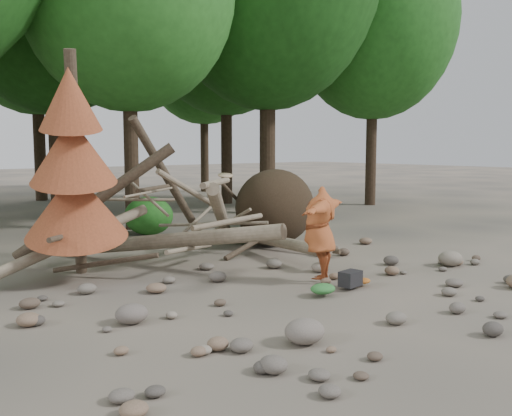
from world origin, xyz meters
TOP-DOWN VIEW (x-y plane):
  - ground at (0.00, 0.00)m, footprint 120.00×120.00m
  - deadfall_pile at (2.02, 4.24)m, footprint 8.55×5.24m
  - dead_conifer at (-3.12, 3.37)m, footprint 2.06×2.16m
  - bush_mid at (0.80, 7.80)m, footprint 1.40×1.40m
  - bush_right at (5.00, 7.00)m, footprint 2.00×2.00m
  - frisbee_thrower at (0.47, 0.58)m, footprint 3.02×1.53m
  - backpack at (0.56, -0.12)m, footprint 0.44×0.33m
  - cloth_green at (-0.20, -0.16)m, footprint 0.46×0.39m
  - cloth_orange at (0.91, -0.13)m, footprint 0.29×0.24m
  - boulder_front_left at (-2.07, -1.65)m, footprint 0.55×0.50m
  - boulder_mid_right at (3.74, -0.14)m, footprint 0.55×0.49m
  - boulder_mid_left at (-3.43, 0.55)m, footprint 0.49×0.44m

SIDE VIEW (x-z plane):
  - ground at x=0.00m, z-range 0.00..0.00m
  - cloth_orange at x=0.91m, z-range 0.00..0.10m
  - cloth_green at x=-0.20m, z-range 0.00..0.17m
  - backpack at x=0.56m, z-range 0.00..0.27m
  - boulder_mid_left at x=-3.43m, z-range 0.00..0.29m
  - boulder_mid_right at x=3.74m, z-range 0.00..0.33m
  - boulder_front_left at x=-2.07m, z-range 0.00..0.33m
  - bush_mid at x=0.80m, z-range 0.00..1.12m
  - bush_right at x=5.00m, z-range 0.00..1.60m
  - deadfall_pile at x=2.02m, z-range -0.70..2.60m
  - frisbee_thrower at x=0.47m, z-range -0.06..1.97m
  - dead_conifer at x=-3.12m, z-range -0.06..4.29m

